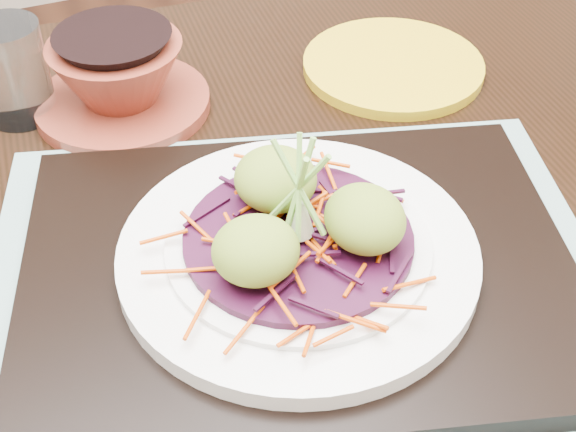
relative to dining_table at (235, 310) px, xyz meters
name	(u,v)px	position (x,y,z in m)	size (l,w,h in m)	color
dining_table	(235,310)	(0.00, 0.00, 0.00)	(1.31, 0.93, 0.78)	black
placemat	(298,280)	(0.03, -0.08, 0.10)	(0.49, 0.38, 0.00)	gray
serving_tray	(298,269)	(0.03, -0.08, 0.12)	(0.43, 0.32, 0.02)	black
white_plate	(298,252)	(0.03, -0.08, 0.14)	(0.28, 0.28, 0.02)	silver
cabbage_bed	(298,239)	(0.03, -0.08, 0.15)	(0.17, 0.17, 0.01)	#380B28
carrot_julienne	(298,231)	(0.03, -0.08, 0.16)	(0.21, 0.21, 0.01)	#C44003
guacamole_scoops	(299,215)	(0.03, -0.08, 0.17)	(0.15, 0.13, 0.05)	olive
scallion_garnish	(299,192)	(0.03, -0.08, 0.20)	(0.06, 0.06, 0.10)	#79B749
water_glass	(13,71)	(-0.13, 0.24, 0.15)	(0.07, 0.07, 0.10)	white
terracotta_bowl_set	(119,81)	(-0.04, 0.21, 0.14)	(0.22, 0.22, 0.07)	maroon
yellow_plate	(393,66)	(0.25, 0.17, 0.11)	(0.20, 0.20, 0.01)	gold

